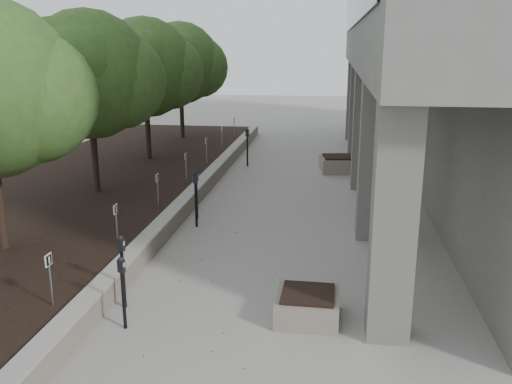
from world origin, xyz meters
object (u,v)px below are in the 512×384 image
Objects in this scene: parking_meter_2 at (123,293)px; parking_meter_4 at (197,195)px; parking_meter_5 at (247,147)px; planter_front at (308,306)px; planter_back at (338,164)px; crabapple_tree_3 at (90,102)px; crabapple_tree_4 at (146,89)px; crabapple_tree_5 at (181,80)px; parking_meter_1 at (123,272)px; parking_meter_3 at (196,199)px.

parking_meter_4 reaches higher than parking_meter_2.
parking_meter_5 is (0.10, 13.31, 0.10)m from parking_meter_2.
planter_back is (0.58, 12.06, 0.04)m from planter_front.
crabapple_tree_3 is 4.16× the size of planter_back.
parking_meter_5 is at bearing 13.48° from crabapple_tree_4.
planter_front is at bearing -44.05° from crabapple_tree_3.
parking_meter_5 reaches higher than parking_meter_2.
crabapple_tree_3 is 4.86× the size of planter_front.
crabapple_tree_5 is at bearing 112.60° from parking_meter_4.
parking_meter_4 is at bearing -78.46° from parking_meter_5.
crabapple_tree_3 is 1.00× the size of crabapple_tree_4.
planter_back is (3.61, -0.48, -0.46)m from parking_meter_5.
planter_front is at bearing -92.75° from planter_back.
crabapple_tree_3 is 3.55× the size of parking_meter_5.
parking_meter_1 is at bearing -179.78° from planter_front.
parking_meter_4 is (0.04, 5.51, -0.01)m from parking_meter_1.
crabapple_tree_4 is at bearing 120.50° from planter_front.
crabapple_tree_3 is 9.94m from planter_front.
crabapple_tree_3 reaches higher than parking_meter_2.
parking_meter_3 is 0.73m from parking_meter_4.
parking_meter_3 is (3.61, -1.84, -2.35)m from crabapple_tree_3.
parking_meter_3 is at bearing -77.02° from parking_meter_5.
parking_meter_2 is at bearing -58.19° from parking_meter_1.
planter_front is at bearing -52.93° from parking_meter_4.
parking_meter_1 is 1.07× the size of parking_meter_2.
parking_meter_5 is (3.81, 0.91, -2.35)m from crabapple_tree_4.
crabapple_tree_4 is 3.80× the size of parking_meter_1.
parking_meter_2 is 1.02× the size of planter_back.
planter_front is (6.84, -16.62, -2.86)m from crabapple_tree_5.
crabapple_tree_4 is at bearing 90.00° from crabapple_tree_3.
parking_meter_5 is (3.81, 5.91, -2.35)m from crabapple_tree_3.
crabapple_tree_4 reaches higher than parking_meter_1.
parking_meter_1 is 4.80m from parking_meter_3.
parking_meter_2 is 1.19× the size of planter_front.
parking_meter_4 is 1.08× the size of planter_back.
parking_meter_1 is 1.28× the size of planter_front.
parking_meter_4 is at bearing 89.70° from parking_meter_3.
planter_back is at bearing 3.38° from crabapple_tree_4.
crabapple_tree_3 is 1.00× the size of crabapple_tree_5.
parking_meter_3 is 1.38× the size of planter_front.
planter_back is (3.97, 6.57, -0.40)m from parking_meter_4.
parking_meter_2 is (0.30, -0.76, -0.05)m from parking_meter_1.
crabapple_tree_4 reaches higher than parking_meter_3.
parking_meter_3 is (-0.09, 5.56, 0.10)m from parking_meter_2.
crabapple_tree_3 is at bearing -90.00° from crabapple_tree_5.
crabapple_tree_5 is 18.20m from planter_front.
parking_meter_3 reaches higher than planter_front.
parking_meter_5 is at bearing 57.22° from crabapple_tree_3.
crabapple_tree_3 is 10.00m from crabapple_tree_5.
crabapple_tree_4 is at bearing 124.76° from parking_meter_4.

